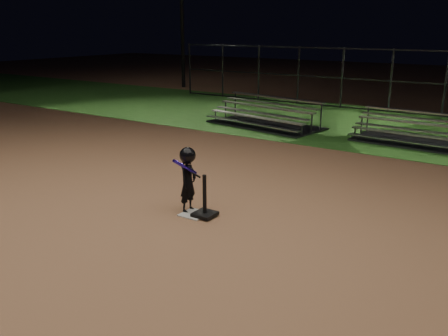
{
  "coord_description": "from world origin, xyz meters",
  "views": [
    {
      "loc": [
        4.93,
        -6.46,
        3.33
      ],
      "look_at": [
        0.0,
        1.0,
        0.65
      ],
      "focal_mm": 38.06,
      "sensor_mm": 36.0,
      "label": 1
    }
  ],
  "objects_px": {
    "home_plate": "(194,214)",
    "bleacher_left": "(265,120)",
    "bleacher_right": "(418,138)",
    "child_batter": "(188,178)",
    "batting_tee": "(205,208)"
  },
  "relations": [
    {
      "from": "home_plate",
      "to": "bleacher_left",
      "type": "height_order",
      "value": "bleacher_left"
    },
    {
      "from": "home_plate",
      "to": "bleacher_right",
      "type": "relative_size",
      "value": 0.12
    },
    {
      "from": "child_batter",
      "to": "batting_tee",
      "type": "bearing_deg",
      "value": -100.88
    },
    {
      "from": "home_plate",
      "to": "bleacher_right",
      "type": "distance_m",
      "value": 8.31
    },
    {
      "from": "home_plate",
      "to": "child_batter",
      "type": "distance_m",
      "value": 0.68
    },
    {
      "from": "batting_tee",
      "to": "bleacher_right",
      "type": "relative_size",
      "value": 0.21
    },
    {
      "from": "batting_tee",
      "to": "bleacher_right",
      "type": "xyz_separation_m",
      "value": [
        1.97,
        7.98,
        0.02
      ]
    },
    {
      "from": "bleacher_left",
      "to": "bleacher_right",
      "type": "relative_size",
      "value": 1.12
    },
    {
      "from": "batting_tee",
      "to": "bleacher_right",
      "type": "height_order",
      "value": "bleacher_right"
    },
    {
      "from": "child_batter",
      "to": "bleacher_right",
      "type": "height_order",
      "value": "child_batter"
    },
    {
      "from": "bleacher_right",
      "to": "bleacher_left",
      "type": "bearing_deg",
      "value": -174.44
    },
    {
      "from": "bleacher_left",
      "to": "bleacher_right",
      "type": "height_order",
      "value": "bleacher_left"
    },
    {
      "from": "home_plate",
      "to": "bleacher_right",
      "type": "xyz_separation_m",
      "value": [
        2.19,
        8.01,
        0.17
      ]
    },
    {
      "from": "batting_tee",
      "to": "bleacher_left",
      "type": "xyz_separation_m",
      "value": [
        -3.04,
        7.8,
        0.03
      ]
    },
    {
      "from": "home_plate",
      "to": "batting_tee",
      "type": "xyz_separation_m",
      "value": [
        0.22,
        0.03,
        0.15
      ]
    }
  ]
}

